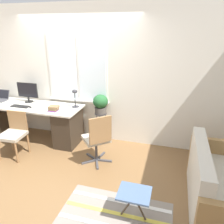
{
  "coord_description": "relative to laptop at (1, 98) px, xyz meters",
  "views": [
    {
      "loc": [
        1.86,
        -3.25,
        2.24
      ],
      "look_at": [
        0.87,
        0.18,
        0.87
      ],
      "focal_mm": 35.0,
      "sensor_mm": 36.0,
      "label": 1
    }
  ],
  "objects": [
    {
      "name": "potted_plant",
      "position": [
        2.28,
        0.15,
        0.05
      ],
      "size": [
        0.3,
        0.3,
        0.38
      ],
      "color": "#514C47",
      "rests_on": "plant_stand"
    },
    {
      "name": "book_stack",
      "position": [
        1.47,
        -0.28,
        0.01
      ],
      "size": [
        0.21,
        0.18,
        0.1
      ],
      "color": "purple",
      "rests_on": "desk"
    },
    {
      "name": "mouse",
      "position": [
        0.94,
        -0.26,
        -0.03
      ],
      "size": [
        0.04,
        0.06,
        0.03
      ],
      "color": "black",
      "rests_on": "desk"
    },
    {
      "name": "keyboard",
      "position": [
        0.7,
        -0.26,
        -0.04
      ],
      "size": [
        0.38,
        0.13,
        0.02
      ],
      "color": "black",
      "rests_on": "desk"
    },
    {
      "name": "desk_lamp",
      "position": [
        1.78,
        0.04,
        0.19
      ],
      "size": [
        0.14,
        0.14,
        0.36
      ],
      "color": "#2D2D33",
      "rests_on": "desk"
    },
    {
      "name": "couch_loveseat",
      "position": [
        4.34,
        -1.14,
        -0.51
      ],
      "size": [
        0.78,
        1.5,
        0.84
      ],
      "rotation": [
        0.0,
        0.0,
        1.57
      ],
      "color": "silver",
      "rests_on": "ground_plane"
    },
    {
      "name": "laptop",
      "position": [
        0.0,
        0.0,
        0.0
      ],
      "size": [
        0.31,
        0.28,
        0.21
      ],
      "color": "#4C4C51",
      "rests_on": "desk"
    },
    {
      "name": "desk_chair_wooden",
      "position": [
        0.92,
        -0.79,
        -0.35
      ],
      "size": [
        0.44,
        0.45,
        0.82
      ],
      "rotation": [
        0.0,
        0.0,
        0.06
      ],
      "color": "olive",
      "rests_on": "ground_plane"
    },
    {
      "name": "wall_back_with_window",
      "position": [
        1.78,
        0.32,
        0.55
      ],
      "size": [
        9.0,
        0.12,
        2.7
      ],
      "color": "white",
      "rests_on": "ground_plane"
    },
    {
      "name": "floor_rug_striped",
      "position": [
        3.09,
        -1.64,
        -0.8
      ],
      "size": [
        1.42,
        0.75,
        0.01
      ],
      "color": "gray",
      "rests_on": "ground_plane"
    },
    {
      "name": "plant_stand",
      "position": [
        2.28,
        0.15,
        -0.24
      ],
      "size": [
        0.25,
        0.25,
        0.64
      ],
      "color": "#333338",
      "rests_on": "ground_plane"
    },
    {
      "name": "desk",
      "position": [
        0.84,
        -0.12,
        -0.4
      ],
      "size": [
        2.14,
        0.72,
        0.76
      ],
      "color": "beige",
      "rests_on": "ground_plane"
    },
    {
      "name": "office_chair_swivel",
      "position": [
        2.48,
        -0.62,
        -0.31
      ],
      "size": [
        0.58,
        0.59,
        0.93
      ],
      "rotation": [
        0.0,
        0.0,
        3.87
      ],
      "color": "#47474C",
      "rests_on": "ground_plane"
    },
    {
      "name": "monitor",
      "position": [
        0.68,
        0.06,
        0.19
      ],
      "size": [
        0.47,
        0.17,
        0.42
      ],
      "color": "black",
      "rests_on": "desk"
    },
    {
      "name": "ground_plane",
      "position": [
        1.78,
        -0.48,
        -0.8
      ],
      "size": [
        14.0,
        14.0,
        0.0
      ],
      "primitive_type": "plane",
      "color": "brown"
    },
    {
      "name": "folding_stool",
      "position": [
        3.31,
        -1.64,
        -0.45
      ],
      "size": [
        0.4,
        0.34,
        0.4
      ],
      "color": "slate",
      "rests_on": "ground_plane"
    }
  ]
}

